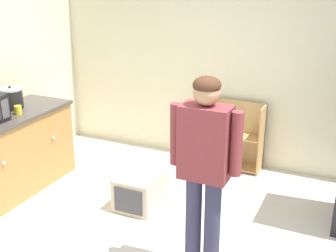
{
  "coord_description": "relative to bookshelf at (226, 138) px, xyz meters",
  "views": [
    {
      "loc": [
        1.27,
        -2.84,
        2.39
      ],
      "look_at": [
        -0.19,
        0.33,
        1.13
      ],
      "focal_mm": 46.79,
      "sensor_mm": 36.0,
      "label": 1
    }
  ],
  "objects": [
    {
      "name": "bookshelf",
      "position": [
        0.0,
        0.0,
        0.0
      ],
      "size": [
        0.8,
        0.28,
        0.85
      ],
      "color": "tan",
      "rests_on": "ground"
    },
    {
      "name": "back_wall",
      "position": [
        0.21,
        0.19,
        0.98
      ],
      "size": [
        5.2,
        0.06,
        2.7
      ],
      "primitive_type": "cube",
      "color": "beige",
      "rests_on": "ground"
    },
    {
      "name": "crock_pot",
      "position": [
        -2.1,
        -1.43,
        0.65
      ],
      "size": [
        0.27,
        0.27,
        0.26
      ],
      "color": "black",
      "rests_on": "kitchen_counter"
    },
    {
      "name": "pet_carrier",
      "position": [
        -0.51,
        -1.35,
        -0.19
      ],
      "size": [
        0.42,
        0.55,
        0.36
      ],
      "color": "beige",
      "rests_on": "ground"
    },
    {
      "name": "standing_person",
      "position": [
        0.46,
        -2.11,
        0.64
      ],
      "size": [
        0.57,
        0.22,
        1.67
      ],
      "color": "#353454",
      "rests_on": "ground"
    },
    {
      "name": "yellow_cup",
      "position": [
        -1.88,
        -1.56,
        0.58
      ],
      "size": [
        0.08,
        0.08,
        0.09
      ],
      "primitive_type": "cylinder",
      "color": "yellow",
      "rests_on": "kitchen_counter"
    }
  ]
}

